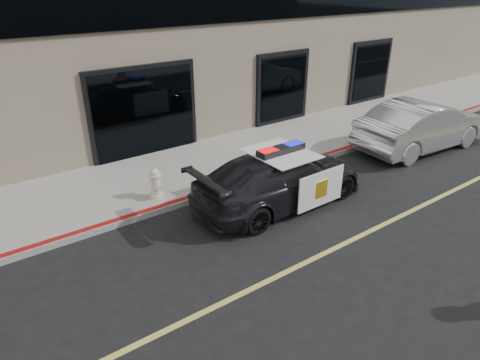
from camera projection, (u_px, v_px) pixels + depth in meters
ground at (334, 249)px, 9.02m from camera, size 120.00×120.00×0.00m
sidewalk_n at (204, 165)px, 12.82m from camera, size 60.00×3.50×0.15m
police_car at (280, 178)px, 10.56m from camera, size 2.16×4.67×1.52m
silver_sedan at (423, 125)px, 13.89m from camera, size 2.38×5.10×1.60m
fire_hydrant at (156, 184)px, 10.67m from camera, size 0.35×0.49×0.78m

